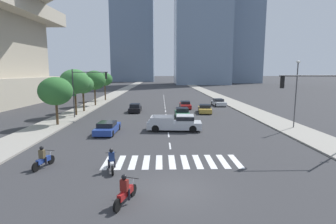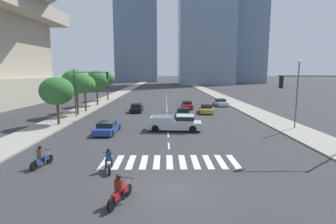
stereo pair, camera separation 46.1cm
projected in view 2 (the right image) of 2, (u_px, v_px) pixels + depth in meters
name	position (u px, v px, depth m)	size (l,w,h in m)	color
ground_plane	(171.00, 190.00, 13.98)	(800.00, 800.00, 0.00)	#333335
sidewalk_east	(249.00, 109.00, 43.78)	(4.00, 260.00, 0.15)	gray
sidewalk_west	(85.00, 109.00, 43.47)	(4.00, 260.00, 0.15)	gray
crosswalk_near	(170.00, 162.00, 18.35)	(9.45, 2.93, 0.01)	silver
lane_divider_center	(167.00, 108.00, 46.03)	(0.14, 50.00, 0.01)	silver
motorcycle_lead	(41.00, 158.00, 17.27)	(0.85, 2.02, 1.49)	black
motorcycle_trailing	(109.00, 162.00, 16.68)	(0.83, 2.13, 1.49)	black
motorcycle_third	(120.00, 192.00, 12.49)	(1.02, 2.14, 1.49)	black
pickup_truck	(177.00, 123.00, 28.06)	(5.88, 2.54, 1.67)	#B7BABF
sedan_gold_0	(206.00, 109.00, 40.33)	(2.33, 4.53, 1.23)	#B28E38
sedan_green_1	(183.00, 113.00, 35.87)	(1.91, 4.32, 1.36)	#1E6038
sedan_silver_2	(221.00, 103.00, 48.71)	(2.09, 4.42, 1.27)	#B7BABF
sedan_blue_3	(107.00, 128.00, 26.95)	(2.08, 4.57, 1.21)	navy
sedan_red_4	(187.00, 105.00, 45.17)	(1.78, 4.33, 1.24)	maroon
sedan_black_5	(137.00, 108.00, 41.32)	(1.78, 4.32, 1.31)	black
traffic_signal_near	(319.00, 97.00, 19.13)	(5.20, 0.28, 6.19)	#333335
traffic_signal_far	(87.00, 84.00, 35.07)	(4.98, 0.28, 6.45)	#333335
street_lamp_east	(297.00, 89.00, 28.21)	(0.50, 0.24, 7.25)	#3F3F42
street_tree_nearest	(57.00, 91.00, 30.30)	(3.82, 3.82, 5.52)	#4C3823
street_tree_second	(76.00, 82.00, 36.98)	(4.08, 4.08, 6.46)	#4C3823
street_tree_third	(85.00, 84.00, 40.83)	(3.31, 3.31, 5.57)	#4C3823
street_tree_fourth	(97.00, 80.00, 47.97)	(4.08, 4.08, 6.32)	#4C3823
street_tree_fifth	(107.00, 79.00, 56.78)	(3.30, 3.30, 5.92)	#4C3823
office_tower_center_skyline	(206.00, 2.00, 130.07)	(26.62, 23.40, 90.99)	slate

